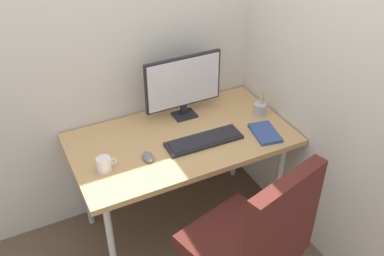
# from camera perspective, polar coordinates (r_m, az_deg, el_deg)

# --- Properties ---
(ground_plane) EXTENTS (8.00, 8.00, 0.00)m
(ground_plane) POSITION_cam_1_polar(r_m,az_deg,el_deg) (3.12, -1.21, -11.82)
(ground_plane) COLOR brown
(wall_back) EXTENTS (2.43, 0.04, 2.80)m
(wall_back) POSITION_cam_1_polar(r_m,az_deg,el_deg) (2.66, -5.39, 15.52)
(wall_back) COLOR silver
(wall_back) RESTS_ON ground_plane
(wall_side_right) EXTENTS (0.04, 1.84, 2.80)m
(wall_side_right) POSITION_cam_1_polar(r_m,az_deg,el_deg) (2.55, 14.59, 13.74)
(wall_side_right) COLOR silver
(wall_side_right) RESTS_ON ground_plane
(desk) EXTENTS (1.32, 0.73, 0.71)m
(desk) POSITION_cam_1_polar(r_m,az_deg,el_deg) (2.69, -1.37, -2.17)
(desk) COLOR tan
(desk) RESTS_ON ground_plane
(office_chair) EXTENTS (0.61, 0.63, 1.05)m
(office_chair) POSITION_cam_1_polar(r_m,az_deg,el_deg) (2.31, 7.87, -14.32)
(office_chair) COLOR black
(office_chair) RESTS_ON ground_plane
(monitor) EXTENTS (0.50, 0.11, 0.41)m
(monitor) POSITION_cam_1_polar(r_m,az_deg,el_deg) (2.73, -1.12, 5.76)
(monitor) COLOR black
(monitor) RESTS_ON desk
(keyboard) EXTENTS (0.47, 0.15, 0.02)m
(keyboard) POSITION_cam_1_polar(r_m,az_deg,el_deg) (2.61, 1.55, -1.61)
(keyboard) COLOR black
(keyboard) RESTS_ON desk
(mouse) EXTENTS (0.07, 0.10, 0.03)m
(mouse) POSITION_cam_1_polar(r_m,az_deg,el_deg) (2.49, -5.70, -3.72)
(mouse) COLOR slate
(mouse) RESTS_ON desk
(pen_holder) EXTENTS (0.08, 0.08, 0.17)m
(pen_holder) POSITION_cam_1_polar(r_m,az_deg,el_deg) (2.87, 8.72, 2.49)
(pen_holder) COLOR #B2B5BA
(pen_holder) RESTS_ON desk
(notebook) EXTENTS (0.18, 0.24, 0.02)m
(notebook) POSITION_cam_1_polar(r_m,az_deg,el_deg) (2.71, 9.41, -0.62)
(notebook) COLOR #334C8C
(notebook) RESTS_ON desk
(coffee_mug) EXTENTS (0.11, 0.08, 0.08)m
(coffee_mug) POSITION_cam_1_polar(r_m,az_deg,el_deg) (2.43, -11.25, -4.64)
(coffee_mug) COLOR white
(coffee_mug) RESTS_ON desk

